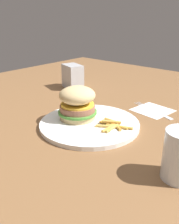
{
  "coord_description": "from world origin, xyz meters",
  "views": [
    {
      "loc": [
        0.5,
        0.4,
        0.3
      ],
      "look_at": [
        0.02,
        -0.01,
        0.04
      ],
      "focal_mm": 39.53,
      "sensor_mm": 36.0,
      "label": 1
    }
  ],
  "objects": [
    {
      "name": "sandwich",
      "position": [
        0.03,
        -0.06,
        0.06
      ],
      "size": [
        0.11,
        0.11,
        0.09
      ],
      "color": "tan",
      "rests_on": "plate"
    },
    {
      "name": "napkin",
      "position": [
        -0.2,
        0.06,
        0.0
      ],
      "size": [
        0.12,
        0.12,
        0.0
      ],
      "primitive_type": "cube",
      "rotation": [
        0.0,
        0.0,
        -0.14
      ],
      "color": "white",
      "rests_on": "ground_plane"
    },
    {
      "name": "napkin_dispenser",
      "position": [
        -0.21,
        -0.32,
        0.05
      ],
      "size": [
        0.08,
        0.1,
        0.1
      ],
      "primitive_type": "cube",
      "rotation": [
        0.0,
        0.0,
        4.4
      ],
      "color": "#B7BABF",
      "rests_on": "ground_plane"
    },
    {
      "name": "plate",
      "position": [
        0.02,
        -0.01,
        0.01
      ],
      "size": [
        0.28,
        0.28,
        0.01
      ],
      "primitive_type": "cylinder",
      "color": "white",
      "rests_on": "ground_plane"
    },
    {
      "name": "fries_pile",
      "position": [
        0.01,
        0.05,
        0.02
      ],
      "size": [
        0.08,
        0.1,
        0.01
      ],
      "color": "#E5B251",
      "rests_on": "plate"
    },
    {
      "name": "ground_plane",
      "position": [
        0.0,
        0.0,
        0.0
      ],
      "size": [
        1.6,
        1.6,
        0.0
      ],
      "primitive_type": "plane",
      "color": "brown"
    },
    {
      "name": "fork",
      "position": [
        -0.2,
        0.06,
        0.0
      ],
      "size": [
        0.08,
        0.17,
        0.0
      ],
      "color": "silver",
      "rests_on": "napkin"
    }
  ]
}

